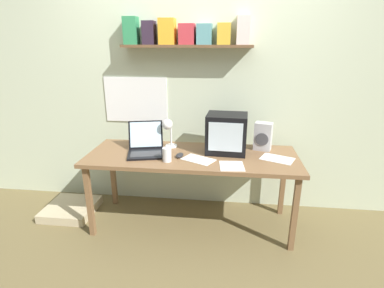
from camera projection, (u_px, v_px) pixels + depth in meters
ground_plane at (192, 223)px, 2.89m from camera, size 12.00×12.00×0.00m
back_wall at (197, 79)px, 2.91m from camera, size 5.60×0.24×2.60m
corner_desk at (192, 160)px, 2.68m from camera, size 1.87×0.69×0.71m
crt_monitor at (227, 133)px, 2.68m from camera, size 0.37×0.31×0.35m
laptop at (146, 145)px, 2.71m from camera, size 0.39×0.43×0.26m
desk_lamp at (168, 128)px, 2.77m from camera, size 0.13×0.16×0.29m
juice_glass at (167, 155)px, 2.50m from camera, size 0.07×0.07×0.12m
space_heater at (263, 136)px, 2.75m from camera, size 0.18×0.15×0.26m
computer_mouse at (180, 155)px, 2.61m from camera, size 0.08×0.11×0.03m
loose_paper_near_monitor at (198, 159)px, 2.55m from camera, size 0.31×0.27×0.00m
open_notebook at (277, 159)px, 2.57m from camera, size 0.32×0.27×0.00m
loose_paper_near_laptop at (232, 166)px, 2.42m from camera, size 0.21×0.23×0.00m
floor_cushion at (71, 209)px, 3.06m from camera, size 0.48×0.48×0.08m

